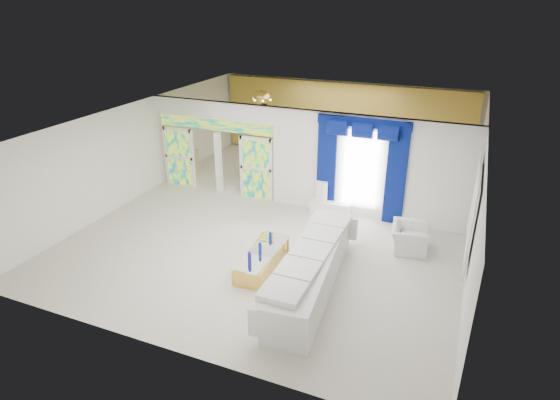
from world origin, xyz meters
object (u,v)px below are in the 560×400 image
at_px(white_sofa, 312,270).
at_px(armchair, 409,238).
at_px(coffee_table, 262,260).
at_px(console_table, 330,208).
at_px(grand_piano, 278,162).

height_order(white_sofa, armchair, white_sofa).
xyz_separation_m(coffee_table, console_table, (0.62, 3.50, -0.02)).
bearing_deg(console_table, white_sofa, -79.15).
bearing_deg(coffee_table, console_table, 79.91).
height_order(white_sofa, console_table, white_sofa).
bearing_deg(console_table, grand_piano, 138.45).
bearing_deg(grand_piano, console_table, -54.21).
distance_m(coffee_table, console_table, 3.55).
distance_m(armchair, grand_piano, 6.35).
height_order(coffee_table, console_table, coffee_table).
relative_size(white_sofa, coffee_table, 2.28).
relative_size(coffee_table, console_table, 1.65).
relative_size(armchair, grand_piano, 0.50).
bearing_deg(coffee_table, white_sofa, -12.53).
bearing_deg(grand_piano, armchair, -47.94).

